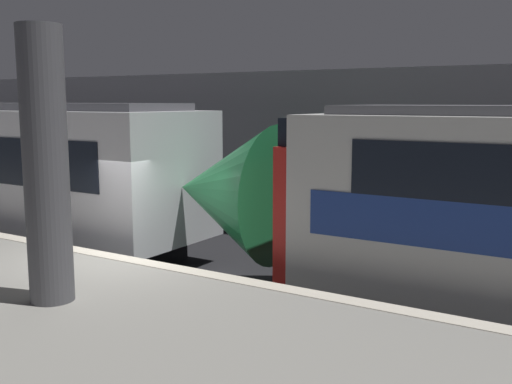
# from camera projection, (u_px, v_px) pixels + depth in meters

# --- Properties ---
(ground_plane) EXTENTS (120.00, 120.00, 0.00)m
(ground_plane) POSITION_uv_depth(u_px,v_px,m) (122.00, 312.00, 10.23)
(ground_plane) COLOR black
(station_rear_barrier) EXTENTS (50.00, 0.15, 4.35)m
(station_rear_barrier) POSITION_uv_depth(u_px,v_px,m) (299.00, 157.00, 15.30)
(station_rear_barrier) COLOR #939399
(station_rear_barrier) RESTS_ON ground
(support_pillar_near) EXTENTS (0.56, 0.56, 3.50)m
(support_pillar_near) POSITION_uv_depth(u_px,v_px,m) (46.00, 167.00, 7.52)
(support_pillar_near) COLOR #56565B
(support_pillar_near) RESTS_ON platform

